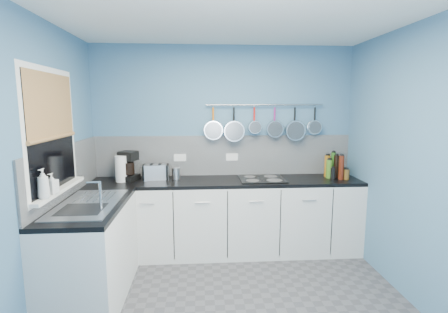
{
  "coord_description": "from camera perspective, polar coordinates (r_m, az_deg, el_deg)",
  "views": [
    {
      "loc": [
        -0.29,
        -2.71,
        1.78
      ],
      "look_at": [
        -0.05,
        0.75,
        1.25
      ],
      "focal_mm": 27.09,
      "sensor_mm": 36.0,
      "label": 1
    }
  ],
  "objects": [
    {
      "name": "floor",
      "position": [
        3.26,
        1.97,
        -24.62
      ],
      "size": [
        3.2,
        3.0,
        0.02
      ],
      "primitive_type": "cube",
      "color": "#47474C",
      "rests_on": "ground"
    },
    {
      "name": "ceiling",
      "position": [
        2.82,
        2.26,
        23.67
      ],
      "size": [
        3.2,
        3.0,
        0.02
      ],
      "primitive_type": "cube",
      "color": "white",
      "rests_on": "ground"
    },
    {
      "name": "wall_back",
      "position": [
        4.26,
        -0.04,
        1.56
      ],
      "size": [
        3.2,
        0.02,
        2.5
      ],
      "primitive_type": "cube",
      "color": "teal",
      "rests_on": "ground"
    },
    {
      "name": "wall_front",
      "position": [
        1.34,
        9.12,
        -14.79
      ],
      "size": [
        3.2,
        0.02,
        2.5
      ],
      "primitive_type": "cube",
      "color": "teal",
      "rests_on": "ground"
    },
    {
      "name": "wall_left",
      "position": [
        3.06,
        -29.48,
        -2.44
      ],
      "size": [
        0.02,
        3.0,
        2.5
      ],
      "primitive_type": "cube",
      "color": "teal",
      "rests_on": "ground"
    },
    {
      "name": "wall_right",
      "position": [
        3.35,
        30.65,
        -1.65
      ],
      "size": [
        0.02,
        3.0,
        2.5
      ],
      "primitive_type": "cube",
      "color": "teal",
      "rests_on": "ground"
    },
    {
      "name": "backsplash_back",
      "position": [
        4.25,
        -0.01,
        0.19
      ],
      "size": [
        3.2,
        0.02,
        0.5
      ],
      "primitive_type": "cube",
      "color": "#9C9DA0",
      "rests_on": "wall_back"
    },
    {
      "name": "backsplash_left",
      "position": [
        3.61,
        -24.99,
        -2.19
      ],
      "size": [
        0.02,
        1.8,
        0.5
      ],
      "primitive_type": "cube",
      "color": "#9C9DA0",
      "rests_on": "wall_left"
    },
    {
      "name": "cabinet_run_back",
      "position": [
        4.15,
        0.26,
        -10.3
      ],
      "size": [
        3.2,
        0.6,
        0.86
      ],
      "primitive_type": "cube",
      "color": "silver",
      "rests_on": "ground"
    },
    {
      "name": "worktop_back",
      "position": [
        4.02,
        0.27,
        -4.23
      ],
      "size": [
        3.2,
        0.6,
        0.04
      ],
      "primitive_type": "cube",
      "color": "black",
      "rests_on": "cabinet_run_back"
    },
    {
      "name": "cabinet_run_left",
      "position": [
        3.45,
        -21.39,
        -14.98
      ],
      "size": [
        0.6,
        1.2,
        0.86
      ],
      "primitive_type": "cube",
      "color": "silver",
      "rests_on": "ground"
    },
    {
      "name": "worktop_left",
      "position": [
        3.3,
        -21.83,
        -7.79
      ],
      "size": [
        0.6,
        1.2,
        0.04
      ],
      "primitive_type": "cube",
      "color": "black",
      "rests_on": "cabinet_run_left"
    },
    {
      "name": "window_frame",
      "position": [
        3.28,
        -27.08,
        3.71
      ],
      "size": [
        0.01,
        1.0,
        1.1
      ],
      "primitive_type": "cube",
      "color": "white",
      "rests_on": "wall_left"
    },
    {
      "name": "window_glass",
      "position": [
        3.28,
        -27.0,
        3.71
      ],
      "size": [
        0.01,
        0.9,
        1.0
      ],
      "primitive_type": "cube",
      "color": "black",
      "rests_on": "wall_left"
    },
    {
      "name": "bamboo_blind",
      "position": [
        3.27,
        -27.15,
        7.65
      ],
      "size": [
        0.01,
        0.9,
        0.55
      ],
      "primitive_type": "cube",
      "color": "#A78749",
      "rests_on": "wall_left"
    },
    {
      "name": "window_sill",
      "position": [
        3.35,
        -26.08,
        -5.09
      ],
      "size": [
        0.1,
        0.98,
        0.03
      ],
      "primitive_type": "cube",
      "color": "white",
      "rests_on": "wall_left"
    },
    {
      "name": "sink_unit",
      "position": [
        3.29,
        -21.86,
        -7.39
      ],
      "size": [
        0.5,
        0.95,
        0.01
      ],
      "primitive_type": "cube",
      "color": "silver",
      "rests_on": "worktop_left"
    },
    {
      "name": "mixer_tap",
      "position": [
        3.05,
        -20.15,
        -6.11
      ],
      "size": [
        0.12,
        0.08,
        0.26
      ],
      "primitive_type": null,
      "color": "silver",
      "rests_on": "worktop_left"
    },
    {
      "name": "socket_left",
      "position": [
        4.24,
        -7.43,
        -0.18
      ],
      "size": [
        0.15,
        0.01,
        0.09
      ],
      "primitive_type": "cube",
      "color": "white",
      "rests_on": "backsplash_back"
    },
    {
      "name": "socket_right",
      "position": [
        4.25,
        1.34,
        -0.09
      ],
      "size": [
        0.15,
        0.01,
        0.09
      ],
      "primitive_type": "cube",
      "color": "white",
      "rests_on": "backsplash_back"
    },
    {
      "name": "pot_rail",
      "position": [
        4.23,
        6.87,
        8.64
      ],
      "size": [
        1.45,
        0.02,
        0.02
      ],
      "primitive_type": "cylinder",
      "rotation": [
        0.0,
        1.57,
        0.0
      ],
      "color": "silver",
      "rests_on": "wall_back"
    },
    {
      "name": "soap_bottle_a",
      "position": [
        3.02,
        -28.22,
        -4.05
      ],
      "size": [
        0.11,
        0.11,
        0.24
      ],
      "primitive_type": "imported",
      "rotation": [
        0.0,
        0.0,
        -0.19
      ],
      "color": "white",
      "rests_on": "window_sill"
    },
    {
      "name": "soap_bottle_b",
      "position": [
        3.16,
        -27.06,
        -4.06
      ],
      "size": [
        0.1,
        0.1,
        0.17
      ],
      "primitive_type": "imported",
      "rotation": [
        0.0,
        0.0,
        -0.35
      ],
      "color": "white",
      "rests_on": "window_sill"
    },
    {
      "name": "paper_towel",
      "position": [
        4.07,
        -16.97,
        -1.99
      ],
      "size": [
        0.15,
        0.15,
        0.3
      ],
      "primitive_type": "cylinder",
      "rotation": [
        0.0,
        0.0,
        -0.11
      ],
      "color": "white",
      "rests_on": "worktop_back"
    },
    {
      "name": "coffee_maker",
      "position": [
        4.12,
        -15.86,
        -1.55
      ],
      "size": [
        0.25,
        0.27,
        0.34
      ],
      "primitive_type": null,
      "rotation": [
        0.0,
        0.0,
        -0.34
      ],
      "color": "black",
      "rests_on": "worktop_back"
    },
    {
      "name": "toaster",
      "position": [
        4.11,
        -11.42,
        -2.57
      ],
      "size": [
        0.3,
        0.21,
        0.18
      ],
      "primitive_type": "cube",
      "rotation": [
        0.0,
        0.0,
        0.18
      ],
      "color": "silver",
      "rests_on": "worktop_back"
    },
    {
      "name": "canister",
      "position": [
        4.08,
        -8.11,
        -2.86
      ],
      "size": [
        0.12,
        0.12,
        0.14
      ],
      "primitive_type": "cylinder",
      "rotation": [
        0.0,
        0.0,
        -0.3
      ],
      "color": "silver",
      "rests_on": "worktop_back"
    },
    {
      "name": "hob",
      "position": [
        4.06,
        6.4,
        -3.79
      ],
      "size": [
        0.53,
        0.47,
        0.01
      ],
      "primitive_type": "cube",
      "color": "black",
      "rests_on": "worktop_back"
    },
    {
      "name": "pan_0",
      "position": [
        4.16,
        -1.84,
        5.77
      ],
      "size": [
        0.23,
        0.07,
        0.42
      ],
      "primitive_type": null,
      "color": "silver",
      "rests_on": "pot_rail"
    },
    {
      "name": "pan_1",
      "position": [
        4.17,
        1.67,
        5.64
      ],
      "size": [
        0.26,
        0.1,
        0.45
      ],
      "primitive_type": null,
      "color": "silver",
      "rests_on": "pot_rail"
    },
    {
      "name": "pan_2",
      "position": [
        4.2,
        5.14,
        6.29
      ],
      "size": [
        0.16,
        0.11,
        0.35
      ],
      "primitive_type": null,
      "color": "silver",
      "rests_on": "pot_rail"
    },
    {
      "name": "pan_3",
      "position": [
        4.25,
        8.53,
        5.91
      ],
      "size": [
        0.21,
        0.08,
        0.4
      ],
      "primitive_type": null,
      "color": "silver",
      "rests_on": "pot_rail"
    },
    {
      "name": "pan_4",
      "position": [
        4.32,
        11.84,
        5.6
      ],
      "size": [
        0.25,
        0.09,
        0.44
      ],
      "primitive_type": null,
      "color": "silver",
      "rests_on": "pot_rail"
    },
    {
      "name": "pan_5",
      "position": [
        4.39,
        15.06,
        6.02
      ],
      "size": [
        0.18,
        0.05,
        0.37
      ],
      "primitive_type": null,
      "color": "silver",
      "rests_on": "pot_rail"
    },
    {
      "name": "condiment_0",
      "position": [
        4.47,
        18.91,
        -1.99
      ],
      "size": [
        0.05,
        0.05,
        0.17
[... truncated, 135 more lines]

